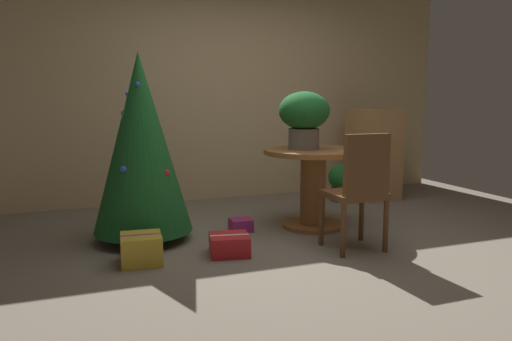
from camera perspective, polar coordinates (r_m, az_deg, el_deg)
name	(u,v)px	position (r m, az deg, el deg)	size (l,w,h in m)	color
ground_plane	(300,246)	(4.16, 5.23, -8.84)	(6.60, 6.60, 0.00)	#756B5B
back_wall_panel	(223,93)	(6.03, -3.85, 9.06)	(6.00, 0.10, 2.60)	tan
round_dining_table	(313,178)	(4.68, 6.69, -0.88)	(0.95, 0.95, 0.76)	brown
flower_vase	(304,115)	(4.63, 5.66, 6.46)	(0.48, 0.48, 0.54)	#665B51
wooden_chair_near	(359,186)	(3.99, 11.99, -1.83)	(0.44, 0.40, 0.97)	brown
holiday_tree	(141,143)	(4.28, -13.33, 3.15)	(0.85, 0.85, 1.63)	brown
gift_box_purple	(241,225)	(4.61, -1.79, -6.36)	(0.21, 0.21, 0.12)	#9E287A
gift_box_red	(229,245)	(3.93, -3.13, -8.67)	(0.36, 0.34, 0.16)	red
gift_box_gold	(141,249)	(3.81, -13.27, -8.94)	(0.32, 0.32, 0.22)	gold
wooden_cabinet	(373,154)	(6.20, 13.55, 1.90)	(0.49, 0.60, 1.10)	#B27F4C
potted_plant	(341,181)	(5.96, 9.95, -1.21)	(0.31, 0.31, 0.45)	#4C382D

